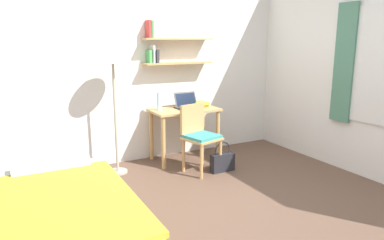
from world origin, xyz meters
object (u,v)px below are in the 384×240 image
Objects in this scene: bed at (65,223)px; book_stack at (200,104)px; laptop at (187,104)px; desk at (184,120)px; desk_chair at (199,134)px; standing_lamp at (113,60)px; water_bottle at (159,101)px; handbag at (222,161)px.

book_stack is (2.10, 1.63, 0.51)m from bed.
laptop is (1.89, 1.62, 0.53)m from bed.
desk is 3.99× the size of book_stack.
desk_chair reaches higher than desk.
book_stack is (1.26, 0.13, -0.65)m from standing_lamp.
desk_chair is (-0.04, -0.49, -0.09)m from desk.
desk_chair reaches higher than bed.
desk is 1.07× the size of desk_chair.
bed is 2.08m from standing_lamp.
standing_lamp reaches higher than desk.
bed is 1.16× the size of standing_lamp.
book_stack is at bearing 37.78° from bed.
desk_chair reaches higher than book_stack.
standing_lamp is at bearing 155.97° from desk_chair.
standing_lamp is at bearing -174.05° from book_stack.
bed is 2.10m from desk_chair.
bed is at bearing -139.37° from laptop.
desk_chair is 0.72m from water_bottle.
book_stack is 0.59× the size of handbag.
book_stack reaches higher than handbag.
laptop is 1.39× the size of water_bottle.
bed is 5.60× the size of laptop.
laptop is (1.04, 0.12, -0.63)m from standing_lamp.
desk_chair is 0.46m from handbag.
bed is 2.24m from handbag.
water_bottle reaches higher than desk.
laptop reaches higher than bed.
desk_chair is at bearing -61.07° from water_bottle.
bed is at bearing -119.51° from standing_lamp.
water_bottle is (0.63, 0.13, -0.56)m from standing_lamp.
laptop reaches higher than handbag.
bed is 2.18× the size of desk_chair.
water_bottle is at bearing 118.93° from desk_chair.
handbag is (0.26, -0.16, -0.35)m from desk_chair.
water_bottle reaches higher than handbag.
laptop is 0.22m from book_stack.
desk_chair is 1.38m from standing_lamp.
desk reaches higher than bed.
standing_lamp reaches higher than bed.
desk is 2.35× the size of handbag.
desk is at bearing -141.41° from laptop.
desk_chair is at bearing 148.63° from handbag.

